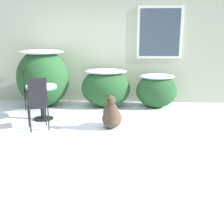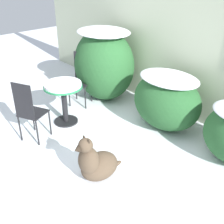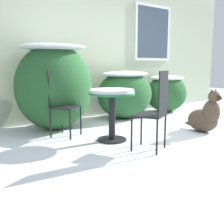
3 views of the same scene
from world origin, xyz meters
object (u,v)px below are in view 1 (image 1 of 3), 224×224
at_px(patio_table, 42,93).
at_px(patio_chair_near_table, 32,89).
at_px(patio_chair_far_side, 38,102).
at_px(dog, 112,116).

relative_size(patio_table, patio_chair_near_table, 0.73).
distance_m(patio_chair_near_table, patio_chair_far_side, 1.48).
xyz_separation_m(patio_table, patio_chair_far_side, (0.13, -0.69, -0.04)).
bearing_deg(patio_chair_near_table, patio_chair_far_side, -98.74).
bearing_deg(dog, patio_chair_far_side, -167.59).
height_order(patio_chair_near_table, patio_chair_far_side, same).
xyz_separation_m(patio_chair_far_side, dog, (1.35, 0.18, -0.28)).
xyz_separation_m(patio_chair_near_table, patio_chair_far_side, (0.57, -1.37, 0.00)).
relative_size(patio_chair_near_table, patio_chair_far_side, 1.00).
bearing_deg(patio_table, patio_chair_near_table, 122.83).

